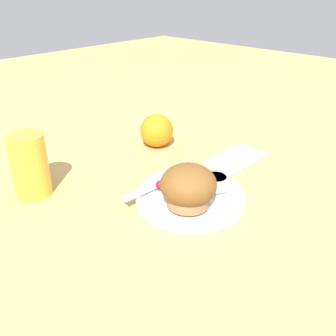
{
  "coord_description": "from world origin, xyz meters",
  "views": [
    {
      "loc": [
        -0.43,
        -0.36,
        0.36
      ],
      "look_at": [
        -0.0,
        0.04,
        0.06
      ],
      "focal_mm": 40.0,
      "sensor_mm": 36.0,
      "label": 1
    }
  ],
  "objects_px": {
    "orange_fruit": "(157,131)",
    "juice_glass": "(30,165)",
    "butter_knife": "(164,181)",
    "muffin": "(188,187)"
  },
  "relations": [
    {
      "from": "orange_fruit",
      "to": "juice_glass",
      "type": "xyz_separation_m",
      "value": [
        -0.31,
        0.01,
        0.02
      ]
    },
    {
      "from": "orange_fruit",
      "to": "juice_glass",
      "type": "height_order",
      "value": "juice_glass"
    },
    {
      "from": "butter_knife",
      "to": "juice_glass",
      "type": "distance_m",
      "value": 0.24
    },
    {
      "from": "butter_knife",
      "to": "orange_fruit",
      "type": "distance_m",
      "value": 0.21
    },
    {
      "from": "juice_glass",
      "to": "orange_fruit",
      "type": "bearing_deg",
      "value": -2.0
    },
    {
      "from": "butter_knife",
      "to": "juice_glass",
      "type": "relative_size",
      "value": 1.61
    },
    {
      "from": "butter_knife",
      "to": "muffin",
      "type": "bearing_deg",
      "value": -104.54
    },
    {
      "from": "juice_glass",
      "to": "muffin",
      "type": "bearing_deg",
      "value": -60.51
    },
    {
      "from": "orange_fruit",
      "to": "muffin",
      "type": "bearing_deg",
      "value": -125.04
    },
    {
      "from": "muffin",
      "to": "orange_fruit",
      "type": "relative_size",
      "value": 1.21
    }
  ]
}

